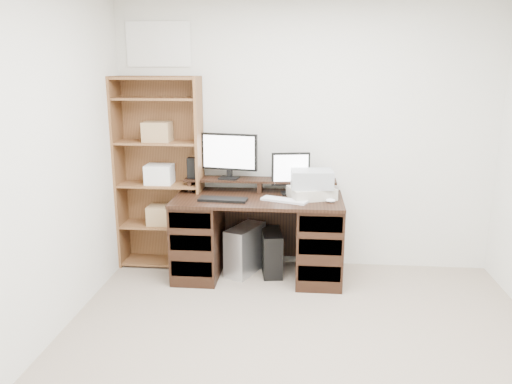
# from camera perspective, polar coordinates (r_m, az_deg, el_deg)

# --- Properties ---
(room) EXTENTS (3.54, 4.04, 2.54)m
(room) POSITION_cam_1_polar(r_m,az_deg,el_deg) (2.73, 5.61, 0.65)
(room) COLOR gray
(room) RESTS_ON ground
(desk) EXTENTS (1.50, 0.70, 0.75)m
(desk) POSITION_cam_1_polar(r_m,az_deg,el_deg) (4.56, 0.25, -4.97)
(desk) COLOR black
(desk) RESTS_ON ground
(riser_shelf) EXTENTS (1.40, 0.22, 0.12)m
(riser_shelf) POSITION_cam_1_polar(r_m,az_deg,el_deg) (4.63, 0.48, 1.19)
(riser_shelf) COLOR black
(riser_shelf) RESTS_ON desk
(monitor_wide) EXTENTS (0.53, 0.17, 0.42)m
(monitor_wide) POSITION_cam_1_polar(r_m,az_deg,el_deg) (4.61, -3.07, 4.41)
(monitor_wide) COLOR black
(monitor_wide) RESTS_ON riser_shelf
(monitor_small) EXTENTS (0.35, 0.15, 0.38)m
(monitor_small) POSITION_cam_1_polar(r_m,az_deg,el_deg) (4.54, 3.98, 2.35)
(monitor_small) COLOR black
(monitor_small) RESTS_ON desk
(speaker) EXTENTS (0.08, 0.08, 0.19)m
(speaker) POSITION_cam_1_polar(r_m,az_deg,el_deg) (4.68, -7.34, 2.75)
(speaker) COLOR black
(speaker) RESTS_ON riser_shelf
(keyboard_black) EXTENTS (0.43, 0.17, 0.02)m
(keyboard_black) POSITION_cam_1_polar(r_m,az_deg,el_deg) (4.34, -3.81, -0.86)
(keyboard_black) COLOR black
(keyboard_black) RESTS_ON desk
(keyboard_white) EXTENTS (0.42, 0.26, 0.02)m
(keyboard_white) POSITION_cam_1_polar(r_m,az_deg,el_deg) (4.32, 3.27, -0.94)
(keyboard_white) COLOR silver
(keyboard_white) RESTS_ON desk
(mouse) EXTENTS (0.10, 0.08, 0.03)m
(mouse) POSITION_cam_1_polar(r_m,az_deg,el_deg) (4.32, 8.51, -0.96)
(mouse) COLOR white
(mouse) RESTS_ON desk
(printer) EXTENTS (0.46, 0.40, 0.10)m
(printer) POSITION_cam_1_polar(r_m,az_deg,el_deg) (4.44, 6.36, -0.08)
(printer) COLOR #B4AE9D
(printer) RESTS_ON desk
(basket) EXTENTS (0.38, 0.29, 0.15)m
(basket) POSITION_cam_1_polar(r_m,az_deg,el_deg) (4.41, 6.40, 1.50)
(basket) COLOR #9CA2A7
(basket) RESTS_ON printer
(tower_silver) EXTENTS (0.36, 0.49, 0.45)m
(tower_silver) POSITION_cam_1_polar(r_m,az_deg,el_deg) (4.68, -1.26, -6.59)
(tower_silver) COLOR silver
(tower_silver) RESTS_ON ground
(tower_black) EXTENTS (0.23, 0.42, 0.40)m
(tower_black) POSITION_cam_1_polar(r_m,az_deg,el_deg) (4.69, 1.80, -6.88)
(tower_black) COLOR black
(tower_black) RESTS_ON ground
(bookshelf) EXTENTS (0.80, 0.30, 1.80)m
(bookshelf) POSITION_cam_1_polar(r_m,az_deg,el_deg) (4.79, -10.90, 2.28)
(bookshelf) COLOR brown
(bookshelf) RESTS_ON ground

